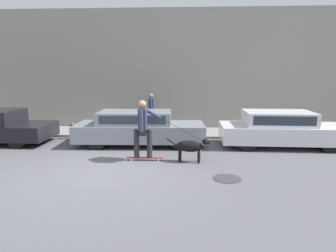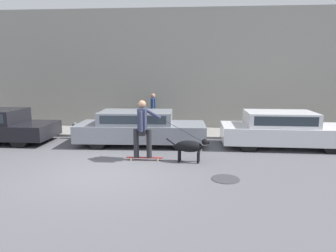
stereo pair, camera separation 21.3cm
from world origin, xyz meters
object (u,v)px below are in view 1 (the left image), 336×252
Objects in this scene: parked_car_2 at (281,129)px; dog at (190,146)px; skateboarder at (143,127)px; pedestrian_with_bag at (151,110)px; parked_car_1 at (139,128)px; fire_hydrant at (73,130)px.

parked_car_2 reaches higher than dog.
skateboarder is at bearing -176.14° from dog.
dog is 0.54× the size of skateboarder.
parked_car_2 is at bearing 22.31° from skateboarder.
skateboarder is 4.25m from pedestrian_with_bag.
skateboarder is at bearing -79.68° from parked_car_1.
parked_car_2 is at bearing -6.00° from fire_hydrant.
parked_car_1 is 1.99× the size of skateboarder.
pedestrian_with_bag is (-0.23, 4.24, -0.04)m from skateboarder.
skateboarder is (-4.59, -1.95, 0.40)m from parked_car_2.
pedestrian_with_bag is (-4.82, 2.29, 0.36)m from parked_car_2.
parked_car_2 is at bearing 39.44° from dog.
parked_car_1 is 1.07× the size of parked_car_2.
skateboarder is 1.45× the size of pedestrian_with_bag.
parked_car_1 is at bearing -16.56° from fire_hydrant.
skateboarder reaches higher than fire_hydrant.
pedestrian_with_bag reaches higher than fire_hydrant.
dog is at bearing -146.50° from parked_car_2.
dog is 5.37m from fire_hydrant.
pedestrian_with_bag is at bearing 83.49° from parked_car_1.
parked_car_2 is 6.58× the size of fire_hydrant.
skateboarder is (0.42, -1.95, 0.40)m from parked_car_1.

